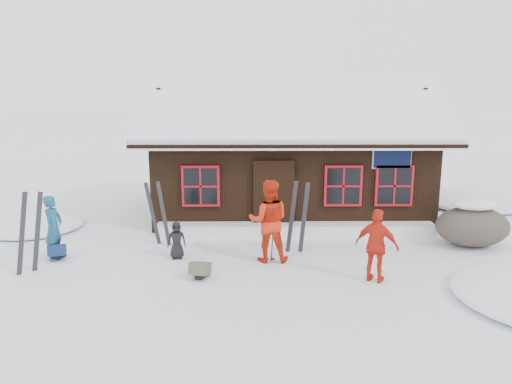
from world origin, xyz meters
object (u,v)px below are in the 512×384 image
skier_teal (54,228)px  backpack_olive (200,272)px  skier_orange_left (269,221)px  skier_crouched (177,240)px  ski_pair_left (30,233)px  ski_poles (270,237)px  boulder (472,225)px  backpack_blue (57,253)px  skier_orange_right (377,246)px

skier_teal → backpack_olive: 3.80m
skier_orange_left → backpack_olive: (-1.51, -1.04, -0.84)m
skier_crouched → ski_pair_left: size_ratio=0.48×
skier_teal → backpack_olive: skier_teal is taller
skier_orange_left → ski_poles: 0.37m
boulder → ski_pair_left: 10.67m
skier_crouched → backpack_olive: size_ratio=1.79×
skier_teal → skier_orange_left: bearing=-83.9°
backpack_olive → backpack_blue: bearing=171.1°
skier_orange_right → boulder: skier_orange_right is taller
ski_poles → backpack_blue: (-5.06, 0.28, -0.48)m
boulder → ski_poles: 5.38m
skier_orange_left → skier_orange_right: (2.22, -1.29, -0.18)m
skier_orange_left → ski_poles: size_ratio=1.47×
skier_orange_left → boulder: skier_orange_left is taller
ski_pair_left → ski_poles: bearing=-15.6°
boulder → ski_pair_left: bearing=-170.7°
boulder → backpack_olive: (-6.77, -2.10, -0.41)m
boulder → skier_orange_right: bearing=-142.4°
skier_orange_left → skier_orange_right: 2.57m
ski_poles → backpack_olive: bearing=-149.0°
skier_orange_left → ski_poles: skier_orange_left is taller
skier_teal → backpack_blue: size_ratio=3.03×
skier_orange_right → skier_crouched: (-4.40, 1.45, -0.34)m
boulder → backpack_blue: (-10.30, -0.90, -0.41)m
skier_orange_left → boulder: 5.39m
boulder → backpack_blue: size_ratio=3.63×
skier_orange_right → backpack_olive: bearing=27.3°
skier_teal → skier_orange_left: skier_orange_left is taller
skier_orange_right → ski_poles: skier_orange_right is taller
skier_teal → skier_orange_right: size_ratio=0.98×
boulder → skier_teal: bearing=-174.9°
ski_pair_left → backpack_blue: 1.14m
skier_teal → ski_poles: skier_teal is taller
skier_orange_left → backpack_blue: size_ratio=3.80×
boulder → ski_poles: size_ratio=1.41×
skier_orange_right → ski_poles: size_ratio=1.19×
skier_teal → backpack_olive: (3.55, -1.18, -0.64)m
skier_orange_right → skier_crouched: skier_orange_right is taller
skier_teal → ski_poles: 5.09m
skier_orange_right → skier_teal: bearing=20.0°
skier_teal → ski_poles: (5.08, -0.26, -0.15)m
ski_poles → ski_pair_left: bearing=-174.1°
ski_pair_left → skier_crouched: bearing=-6.3°
boulder → ski_poles: (-5.24, -1.18, 0.07)m
boulder → ski_pair_left: (-10.52, -1.73, 0.34)m
boulder → backpack_olive: bearing=-162.8°
skier_orange_left → backpack_olive: size_ratio=3.86×
ski_pair_left → ski_poles: size_ratio=1.42×
skier_crouched → boulder: (7.45, 0.89, 0.10)m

